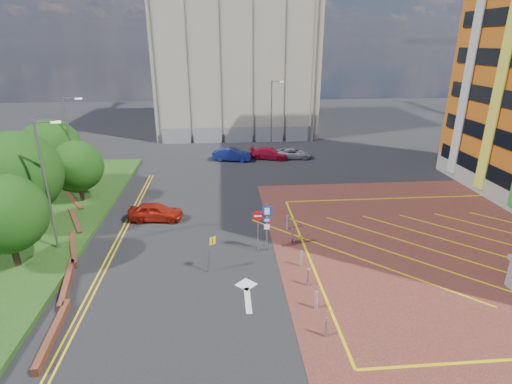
{
  "coord_description": "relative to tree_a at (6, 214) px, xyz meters",
  "views": [
    {
      "loc": [
        -2.01,
        -21.05,
        12.36
      ],
      "look_at": [
        0.02,
        3.14,
        3.18
      ],
      "focal_mm": 28.0,
      "sensor_mm": 36.0,
      "label": 1
    }
  ],
  "objects": [
    {
      "name": "tree_a",
      "position": [
        0.0,
        0.0,
        0.0
      ],
      "size": [
        4.4,
        4.4,
        5.41
      ],
      "color": "#3D2B1C",
      "rests_on": "grass_bed"
    },
    {
      "name": "sign_cluster",
      "position": [
        14.3,
        0.98,
        -1.55
      ],
      "size": [
        1.17,
        0.12,
        3.2
      ],
      "color": "#9EA0A8",
      "rests_on": "ground"
    },
    {
      "name": "retaining_wall",
      "position": [
        2.2,
        2.0,
        -3.3
      ],
      "size": [
        6.06,
        20.33,
        0.4
      ],
      "color": "brown",
      "rests_on": "ground"
    },
    {
      "name": "tree_b",
      "position": [
        -1.5,
        5.0,
        0.73
      ],
      "size": [
        5.6,
        5.6,
        6.74
      ],
      "color": "#3D2B1C",
      "rests_on": "grass_bed"
    },
    {
      "name": "lamp_left_near",
      "position": [
        1.58,
        2.0,
        1.16
      ],
      "size": [
        1.53,
        0.16,
        8.0
      ],
      "color": "#9EA0A8",
      "rests_on": "grass_bed"
    },
    {
      "name": "car_red_back",
      "position": [
        17.07,
        21.96,
        -2.88
      ],
      "size": [
        4.62,
        2.89,
        1.25
      ],
      "primitive_type": "imported",
      "rotation": [
        0.0,
        0.0,
        1.29
      ],
      "color": "red",
      "rests_on": "ground"
    },
    {
      "name": "construction_building",
      "position": [
        14.0,
        40.0,
        7.5
      ],
      "size": [
        21.2,
        19.2,
        22.0
      ],
      "primitive_type": "cube",
      "color": "#B4AA93",
      "rests_on": "ground"
    },
    {
      "name": "grass_bed",
      "position": [
        -4.0,
        6.0,
        -3.35
      ],
      "size": [
        14.0,
        32.0,
        0.3
      ],
      "primitive_type": "cube",
      "color": "#1E4215",
      "rests_on": "ground"
    },
    {
      "name": "tree_c",
      "position": [
        0.5,
        10.0,
        -0.31
      ],
      "size": [
        4.0,
        4.0,
        4.9
      ],
      "color": "#3D2B1C",
      "rests_on": "grass_bed"
    },
    {
      "name": "lamp_left_far",
      "position": [
        -0.42,
        12.0,
        1.16
      ],
      "size": [
        1.53,
        0.16,
        8.0
      ],
      "color": "#9EA0A8",
      "rests_on": "grass_bed"
    },
    {
      "name": "tree_d",
      "position": [
        -2.5,
        13.0,
        0.37
      ],
      "size": [
        5.0,
        5.0,
        6.08
      ],
      "color": "#3D2B1C",
      "rests_on": "grass_bed"
    },
    {
      "name": "forecourt",
      "position": [
        28.0,
        0.0,
        -3.49
      ],
      "size": [
        26.0,
        26.0,
        0.02
      ],
      "primitive_type": "cube",
      "color": "maroon",
      "rests_on": "ground"
    },
    {
      "name": "ground",
      "position": [
        14.0,
        0.0,
        -3.5
      ],
      "size": [
        140.0,
        140.0,
        0.0
      ],
      "primitive_type": "plane",
      "color": "black",
      "rests_on": "ground"
    },
    {
      "name": "bollard_row",
      "position": [
        16.3,
        -1.67,
        -3.03
      ],
      "size": [
        0.14,
        11.14,
        0.9
      ],
      "color": "#9EA0A8",
      "rests_on": "forecourt"
    },
    {
      "name": "warning_sign",
      "position": [
        11.09,
        -1.17,
        -2.07
      ],
      "size": [
        0.59,
        0.38,
        2.25
      ],
      "color": "#9EA0A8",
      "rests_on": "ground"
    },
    {
      "name": "lamp_back",
      "position": [
        18.08,
        28.0,
        0.86
      ],
      "size": [
        1.53,
        0.16,
        8.0
      ],
      "color": "#9EA0A8",
      "rests_on": "ground"
    },
    {
      "name": "car_red_left",
      "position": [
        6.89,
        6.3,
        -2.84
      ],
      "size": [
        4.04,
        1.92,
        1.33
      ],
      "primitive_type": "imported",
      "rotation": [
        0.0,
        0.0,
        1.48
      ],
      "color": "#AA1D0E",
      "rests_on": "ground"
    },
    {
      "name": "car_silver_back",
      "position": [
        19.74,
        21.94,
        -2.94
      ],
      "size": [
        4.22,
        2.25,
        1.13
      ],
      "primitive_type": "imported",
      "rotation": [
        0.0,
        0.0,
        1.47
      ],
      "color": "#BCBBC3",
      "rests_on": "ground"
    },
    {
      "name": "car_blue_back",
      "position": [
        12.91,
        21.6,
        -2.81
      ],
      "size": [
        4.45,
        2.35,
        1.39
      ],
      "primitive_type": "imported",
      "rotation": [
        0.0,
        0.0,
        1.35
      ],
      "color": "navy",
      "rests_on": "ground"
    },
    {
      "name": "construction_fence",
      "position": [
        15.0,
        30.0,
        -2.5
      ],
      "size": [
        21.6,
        0.06,
        2.0
      ],
      "primitive_type": "cube",
      "color": "gray",
      "rests_on": "ground"
    }
  ]
}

